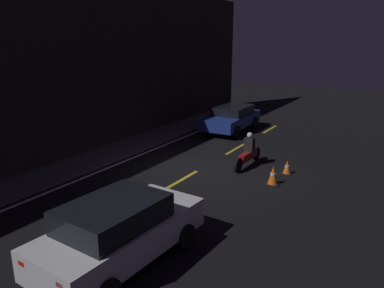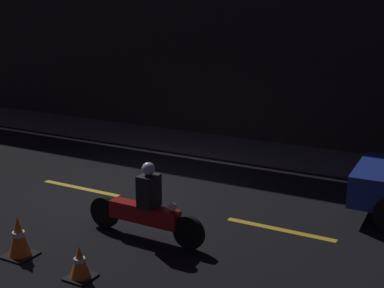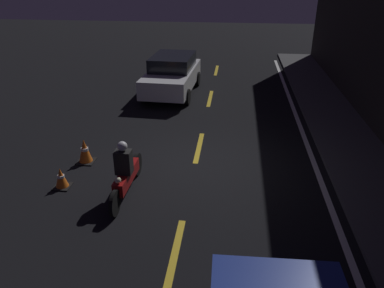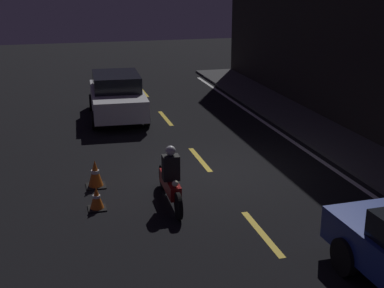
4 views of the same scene
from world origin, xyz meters
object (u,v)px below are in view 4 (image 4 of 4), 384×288
(traffic_cone_near, at_px, (95,174))
(sedan_white, at_px, (117,95))
(motorcycle, at_px, (170,180))
(traffic_cone_mid, at_px, (97,198))

(traffic_cone_near, bearing_deg, sedan_white, 168.07)
(motorcycle, distance_m, traffic_cone_mid, 1.64)
(motorcycle, relative_size, traffic_cone_near, 3.46)
(traffic_cone_near, bearing_deg, motorcycle, 48.13)
(motorcycle, bearing_deg, traffic_cone_mid, -91.25)
(traffic_cone_mid, bearing_deg, sedan_white, 169.41)
(sedan_white, xyz_separation_m, traffic_cone_near, (6.29, -1.33, -0.48))
(sedan_white, relative_size, traffic_cone_near, 6.34)
(traffic_cone_near, distance_m, traffic_cone_mid, 1.30)
(traffic_cone_near, height_order, traffic_cone_mid, traffic_cone_near)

